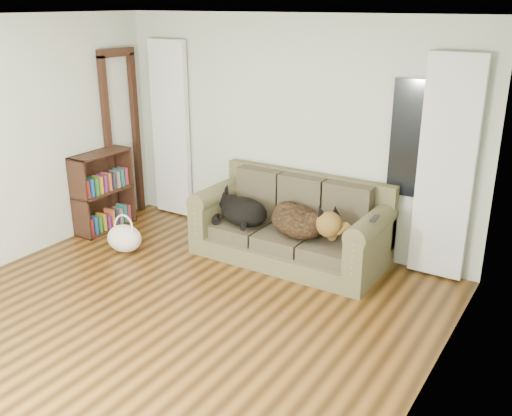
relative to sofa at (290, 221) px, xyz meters
The scene contains 14 objects.
floor 2.05m from the sofa, 98.88° to the right, with size 5.00×5.00×0.00m, color #311E0B.
ceiling 2.94m from the sofa, 98.88° to the right, with size 5.00×5.00×0.00m, color white.
wall_back 1.05m from the sofa, 120.45° to the left, with size 4.50×0.04×2.60m, color #B3BBAA.
wall_right 2.90m from the sofa, 45.49° to the right, with size 0.04×5.00×2.60m, color #B3BBAA.
curtain_left 2.17m from the sofa, 167.51° to the left, with size 0.55×0.08×2.25m, color silver.
curtain_right 1.71m from the sofa, 16.61° to the left, with size 0.55×0.08×2.25m, color silver.
window_pane 1.57m from the sofa, 23.45° to the left, with size 0.50×0.03×1.20m, color black.
door_casing 2.58m from the sofa, behind, with size 0.07×0.60×2.10m, color black.
sofa is the anchor object (origin of this frame).
dog_black_lab 0.59m from the sofa, behind, with size 0.68×0.47×0.29m, color black.
dog_shepherd 0.20m from the sofa, 21.81° to the right, with size 0.77×0.54×0.34m, color black.
tv_remote 1.06m from the sofa, ahead, with size 0.05×0.19×0.02m, color black.
tote_bag 1.91m from the sofa, 154.22° to the right, with size 0.43×0.33×0.31m, color white.
bookshelf 2.44m from the sofa, 169.69° to the right, with size 0.30×0.79×0.99m, color black.
Camera 1 is at (3.07, -3.14, 2.71)m, focal length 40.00 mm.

